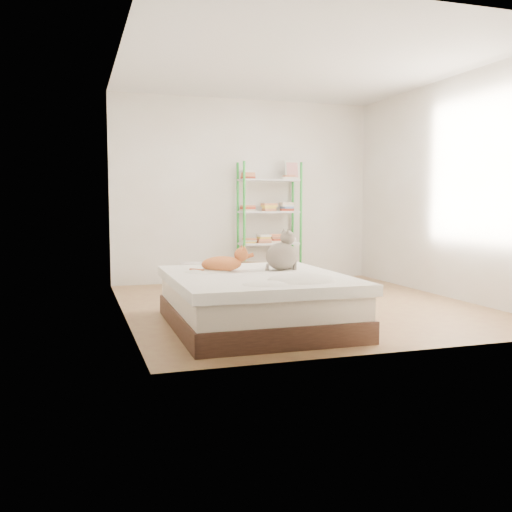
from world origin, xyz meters
name	(u,v)px	position (x,y,z in m)	size (l,w,h in m)	color
room	(300,187)	(0.00, 0.00, 1.30)	(3.81, 4.21, 2.61)	#A38450
bed	(256,300)	(-0.80, -0.93, 0.24)	(1.54, 1.92, 0.48)	brown
orange_cat	(222,262)	(-1.05, -0.65, 0.58)	(0.46, 0.25, 0.19)	#EC7549
grey_cat	(282,250)	(-0.47, -0.70, 0.68)	(0.28, 0.34, 0.38)	gray
shelf_unit	(270,227)	(0.31, 1.88, 0.79)	(0.91, 0.36, 1.74)	green
cardboard_box	(267,279)	(-0.09, 0.82, 0.19)	(0.68, 0.72, 0.43)	olive
white_bin	(193,276)	(-0.89, 1.53, 0.18)	(0.34, 0.31, 0.35)	silver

